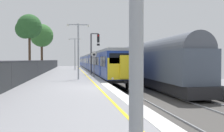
# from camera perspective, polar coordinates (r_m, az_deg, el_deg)

# --- Properties ---
(ground) EXTENTS (17.40, 110.00, 1.21)m
(ground) POSITION_cam_1_polar(r_m,az_deg,el_deg) (16.26, 7.47, -6.79)
(ground) COLOR gray
(commuter_train_at_platform) EXTENTS (2.83, 60.33, 3.81)m
(commuter_train_at_platform) POSITION_cam_1_polar(r_m,az_deg,el_deg) (49.12, -4.46, 0.87)
(commuter_train_at_platform) COLOR navy
(commuter_train_at_platform) RESTS_ON ground
(freight_train_adjacent_track) EXTENTS (2.60, 54.73, 4.54)m
(freight_train_adjacent_track) POSITION_cam_1_polar(r_m,az_deg,el_deg) (42.32, 1.79, 1.08)
(freight_train_adjacent_track) COLOR #232326
(freight_train_adjacent_track) RESTS_ON ground
(signal_gantry) EXTENTS (1.10, 0.24, 4.88)m
(signal_gantry) POSITION_cam_1_polar(r_m,az_deg,el_deg) (29.98, -4.23, 3.97)
(signal_gantry) COLOR #47474C
(signal_gantry) RESTS_ON ground
(speed_limit_sign) EXTENTS (0.59, 0.08, 2.54)m
(speed_limit_sign) POSITION_cam_1_polar(r_m,az_deg,el_deg) (25.08, -4.11, 1.21)
(speed_limit_sign) COLOR #59595B
(speed_limit_sign) RESTS_ON ground
(platform_lamp_mid) EXTENTS (2.00, 0.20, 4.88)m
(platform_lamp_mid) POSITION_cam_1_polar(r_m,az_deg,el_deg) (22.21, -7.66, 4.55)
(platform_lamp_mid) COLOR #93999E
(platform_lamp_mid) RESTS_ON ground
(platform_lamp_far) EXTENTS (2.00, 0.20, 5.27)m
(platform_lamp_far) POSITION_cam_1_polar(r_m,az_deg,el_deg) (42.03, -8.41, 3.32)
(platform_lamp_far) COLOR #93999E
(platform_lamp_far) RESTS_ON ground
(platform_back_fence) EXTENTS (0.07, 99.00, 1.66)m
(platform_back_fence) POSITION_cam_1_polar(r_m,az_deg,el_deg) (15.82, -21.86, -1.72)
(platform_back_fence) COLOR #282B2D
(platform_back_fence) RESTS_ON ground
(background_tree_left) EXTENTS (3.87, 3.87, 7.77)m
(background_tree_left) POSITION_cam_1_polar(r_m,az_deg,el_deg) (44.25, -15.80, 6.53)
(background_tree_left) COLOR #473323
(background_tree_left) RESTS_ON ground
(background_tree_centre) EXTENTS (3.43, 3.23, 7.79)m
(background_tree_centre) POSITION_cam_1_polar(r_m,az_deg,el_deg) (35.54, -18.52, 8.28)
(background_tree_centre) COLOR #473323
(background_tree_centre) RESTS_ON ground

